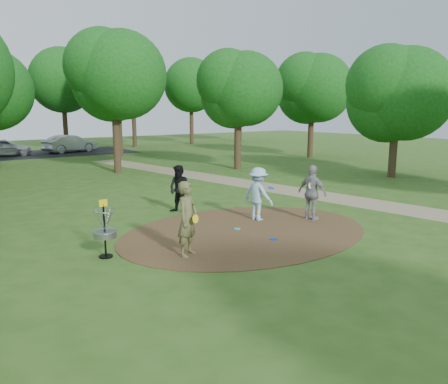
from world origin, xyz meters
TOP-DOWN VIEW (x-y plane):
  - ground at (0.00, 0.00)m, footprint 100.00×100.00m
  - dirt_clearing at (0.00, 0.00)m, footprint 8.40×8.40m
  - footpath at (6.50, 2.00)m, footprint 7.55×39.89m
  - parking_lot at (2.00, 30.00)m, footprint 14.00×8.00m
  - player_observer_with_disc at (-2.69, -0.87)m, footprint 0.87×0.78m
  - player_throwing_with_disc at (1.27, 0.93)m, footprint 1.15×1.30m
  - player_walking_with_disc at (-0.37, 3.49)m, footprint 0.98×1.08m
  - player_waiting_with_disc at (2.78, -0.18)m, footprint 0.61×1.18m
  - disc_ground_cyan at (-0.08, 0.38)m, footprint 0.22×0.22m
  - disc_ground_blue at (0.08, -1.17)m, footprint 0.22×0.22m
  - car_left at (-1.91, 29.54)m, footprint 4.46×1.98m
  - car_right at (3.70, 29.88)m, footprint 5.09×2.97m
  - disc_golf_basket at (-4.50, 0.30)m, footprint 0.63×0.63m
  - tree_ring at (2.05, 9.85)m, footprint 37.08×45.78m

SIDE VIEW (x-z plane):
  - ground at x=0.00m, z-range 0.00..0.00m
  - parking_lot at x=2.00m, z-range 0.00..0.01m
  - footpath at x=6.50m, z-range 0.00..0.01m
  - dirt_clearing at x=0.00m, z-range 0.00..0.02m
  - disc_ground_cyan at x=-0.08m, z-range 0.02..0.04m
  - disc_ground_blue at x=0.08m, z-range 0.02..0.04m
  - car_left at x=-1.91m, z-range 0.00..1.49m
  - car_right at x=3.70m, z-range 0.00..1.59m
  - disc_golf_basket at x=-4.50m, z-range 0.10..1.64m
  - player_walking_with_disc at x=-0.37m, z-range 0.00..1.80m
  - player_throwing_with_disc at x=1.27m, z-range 0.00..1.86m
  - player_waiting_with_disc at x=2.78m, z-range 0.00..1.93m
  - player_observer_with_disc at x=-2.69m, z-range 0.00..1.99m
  - tree_ring at x=2.05m, z-range 0.44..9.98m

